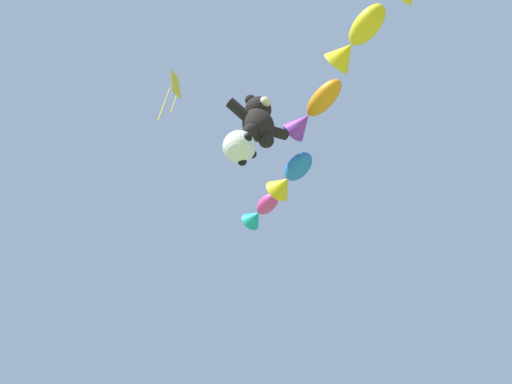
{
  "coord_description": "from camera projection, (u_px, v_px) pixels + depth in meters",
  "views": [
    {
      "loc": [
        -4.99,
        0.52,
        1.53
      ],
      "look_at": [
        -0.93,
        6.55,
        9.93
      ],
      "focal_mm": 28.0,
      "sensor_mm": 36.0,
      "label": 1
    }
  ],
  "objects": [
    {
      "name": "diamond_kite",
      "position": [
        174.0,
        88.0,
        13.17
      ],
      "size": [
        0.8,
        0.78,
        2.91
      ],
      "color": "yellow"
    },
    {
      "name": "fish_kite_goldfin",
      "position": [
        355.0,
        40.0,
        10.82
      ],
      "size": [
        0.87,
        1.87,
        0.85
      ],
      "color": "yellow"
    },
    {
      "name": "teddy_bear_kite",
      "position": [
        258.0,
        120.0,
        11.91
      ],
      "size": [
        2.16,
        0.95,
        2.19
      ],
      "color": "black"
    },
    {
      "name": "fish_kite_tangerine",
      "position": [
        312.0,
        111.0,
        12.12
      ],
      "size": [
        0.81,
        2.16,
        0.79
      ],
      "color": "orange"
    },
    {
      "name": "fish_kite_cobalt",
      "position": [
        290.0,
        176.0,
        12.98
      ],
      "size": [
        0.9,
        1.83,
        0.87
      ],
      "color": "blue"
    },
    {
      "name": "fish_kite_magenta",
      "position": [
        261.0,
        211.0,
        15.27
      ],
      "size": [
        0.8,
        1.72,
        0.8
      ],
      "color": "#E53F9E"
    },
    {
      "name": "soccer_ball_kite",
      "position": [
        240.0,
        147.0,
        10.29
      ],
      "size": [
        0.95,
        0.95,
        0.88
      ],
      "color": "white"
    }
  ]
}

